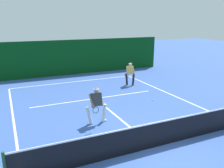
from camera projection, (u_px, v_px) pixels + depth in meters
The scene contains 9 objects.
ground_plane at pixel (154, 147), 8.84m from camera, with size 80.00×80.00×0.00m, color #395BA8.
court_line_baseline_far at pixel (75, 82), 18.14m from camera, with size 9.28×0.10×0.01m, color white.
court_line_service at pixel (95, 98), 14.29m from camera, with size 7.57×0.10×0.01m, color white.
court_line_centre at pixel (117, 116), 11.65m from camera, with size 0.10×6.40×0.01m, color white.
tennis_net at pixel (155, 135), 8.71m from camera, with size 10.18×0.09×1.06m.
player_near at pixel (97, 104), 10.69m from camera, with size 1.04×0.85×1.68m.
player_far at pixel (130, 73), 16.99m from camera, with size 1.00×0.83×1.63m.
tennis_ball at pixel (152, 100), 13.94m from camera, with size 0.07×0.07×0.07m, color #D1E033.
back_fence_windscreen at pixel (66, 58), 20.01m from camera, with size 17.67×0.12×2.96m, color #073C12.
Camera 1 is at (-4.73, -6.54, 4.59)m, focal length 38.21 mm.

